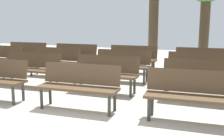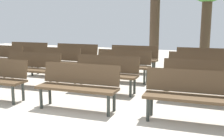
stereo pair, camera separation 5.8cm
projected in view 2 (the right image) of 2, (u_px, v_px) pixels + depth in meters
bench_r0_c2 at (78, 84)px, 5.28m from camera, size 1.63×0.58×0.87m
bench_r0_c3 at (192, 93)px, 4.61m from camera, size 1.63×0.59×0.87m
bench_r1_c1 at (32, 67)px, 7.20m from camera, size 1.63×0.59×0.87m
bench_r1_c2 at (105, 71)px, 6.52m from camera, size 1.62×0.54×0.87m
bench_r1_c3 at (200, 78)px, 5.79m from camera, size 1.62×0.54×0.87m
bench_r2_c0 at (1, 57)px, 9.15m from camera, size 1.62×0.54×0.87m
bench_r2_c1 at (55, 60)px, 8.44m from camera, size 1.63×0.58×0.87m
bench_r2_c2 at (123, 63)px, 7.75m from camera, size 1.62×0.54×0.87m
bench_r2_c3 at (199, 67)px, 7.13m from camera, size 1.63×0.59×0.87m
bench_r3_c0 at (27, 52)px, 10.41m from camera, size 1.63×0.58×0.87m
bench_r3_c1 at (75, 55)px, 9.70m from camera, size 1.62×0.55×0.87m
bench_r3_c2 at (133, 57)px, 9.06m from camera, size 1.63×0.58×0.87m
bench_r3_c3 at (203, 60)px, 8.29m from camera, size 1.63×0.59×0.87m
tree_2 at (155, 23)px, 11.27m from camera, size 0.40×0.40×3.17m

